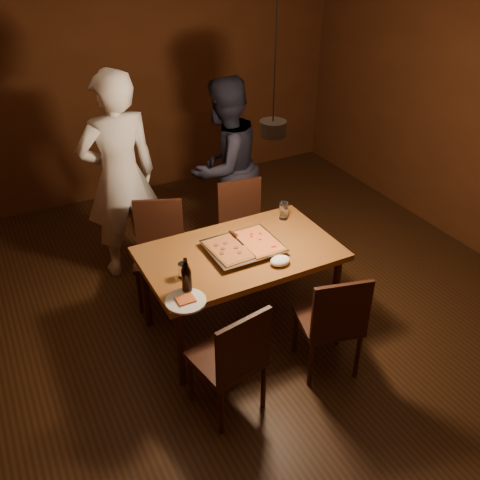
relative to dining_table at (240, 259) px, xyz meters
name	(u,v)px	position (x,y,z in m)	size (l,w,h in m)	color
room_shell	(271,177)	(0.17, -0.14, 0.72)	(6.00, 6.00, 6.00)	#3B2010
dining_table	(240,259)	(0.00, 0.00, 0.00)	(1.50, 0.90, 0.75)	#975926
chair_far_left	(159,242)	(-0.40, 0.73, -0.14)	(0.55, 0.55, 0.49)	#38190F
chair_far_right	(243,220)	(0.42, 0.74, -0.14)	(0.47, 0.47, 0.49)	#38190F
chair_near_left	(234,354)	(-0.45, -0.77, -0.14)	(0.49, 0.49, 0.49)	#38190F
chair_near_right	(334,316)	(0.35, -0.77, -0.14)	(0.51, 0.51, 0.49)	#38190F
pizza_tray	(244,248)	(0.03, -0.01, 0.10)	(0.55, 0.45, 0.05)	silver
pizza_meat	(228,249)	(-0.11, -0.02, 0.13)	(0.25, 0.40, 0.02)	maroon
pizza_cheese	(258,241)	(0.15, -0.02, 0.13)	(0.27, 0.42, 0.02)	gold
spatula	(240,242)	(0.02, 0.02, 0.14)	(0.09, 0.24, 0.04)	silver
beer_bottle_a	(187,277)	(-0.56, -0.29, 0.20)	(0.07, 0.07, 0.26)	black
beer_bottle_b	(186,274)	(-0.55, -0.26, 0.20)	(0.07, 0.07, 0.26)	black
water_glass_left	(183,270)	(-0.51, -0.11, 0.13)	(0.07, 0.07, 0.11)	silver
water_glass_right	(284,211)	(0.56, 0.28, 0.15)	(0.07, 0.07, 0.15)	silver
plate_slice	(186,301)	(-0.61, -0.38, 0.08)	(0.28, 0.28, 0.03)	white
napkin	(280,261)	(0.18, -0.30, 0.11)	(0.16, 0.12, 0.07)	white
diner_white	(120,177)	(-0.54, 1.27, 0.28)	(0.70, 0.46, 1.92)	white
diner_dark	(224,167)	(0.48, 1.23, 0.19)	(0.84, 0.65, 1.73)	black
pendant_lamp	(273,127)	(0.17, -0.14, 1.08)	(0.18, 0.18, 1.10)	black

